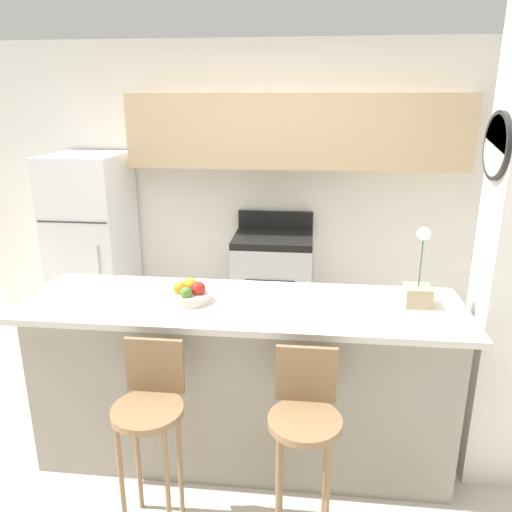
% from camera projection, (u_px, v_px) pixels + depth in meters
% --- Properties ---
extents(ground_plane, '(14.00, 14.00, 0.00)m').
position_uv_depth(ground_plane, '(243.00, 452.00, 3.03)').
color(ground_plane, beige).
extents(wall_back, '(5.60, 0.38, 2.55)m').
position_uv_depth(wall_back, '(281.00, 166.00, 4.44)').
color(wall_back, white).
rests_on(wall_back, ground_plane).
extents(counter_bar, '(2.42, 0.71, 0.98)m').
position_uv_depth(counter_bar, '(243.00, 380.00, 2.88)').
color(counter_bar, gray).
rests_on(counter_bar, ground_plane).
extents(refrigerator, '(0.63, 0.73, 1.60)m').
position_uv_depth(refrigerator, '(93.00, 244.00, 4.50)').
color(refrigerator, white).
rests_on(refrigerator, ground_plane).
extents(stove_range, '(0.69, 0.60, 1.07)m').
position_uv_depth(stove_range, '(273.00, 284.00, 4.50)').
color(stove_range, silver).
rests_on(stove_range, ground_plane).
extents(bar_stool_left, '(0.34, 0.34, 0.97)m').
position_uv_depth(bar_stool_left, '(150.00, 412.00, 2.35)').
color(bar_stool_left, olive).
rests_on(bar_stool_left, ground_plane).
extents(bar_stool_right, '(0.34, 0.34, 0.97)m').
position_uv_depth(bar_stool_right, '(305.00, 422.00, 2.27)').
color(bar_stool_right, olive).
rests_on(bar_stool_right, ground_plane).
extents(orchid_vase, '(0.14, 0.14, 0.44)m').
position_uv_depth(orchid_vase, '(418.00, 287.00, 2.67)').
color(orchid_vase, tan).
rests_on(orchid_vase, counter_bar).
extents(fruit_bowl, '(0.23, 0.23, 0.12)m').
position_uv_depth(fruit_bowl, '(189.00, 293.00, 2.74)').
color(fruit_bowl, silver).
rests_on(fruit_bowl, counter_bar).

